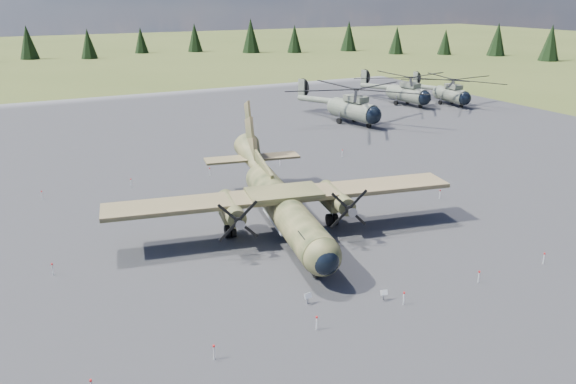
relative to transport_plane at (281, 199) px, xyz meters
name	(u,v)px	position (x,y,z in m)	size (l,w,h in m)	color
ground	(277,231)	(-0.45, -0.25, -2.55)	(500.00, 500.00, 0.00)	#555C28
apron	(231,193)	(-0.45, 9.75, -2.55)	(120.00, 120.00, 0.04)	slate
transport_plane	(281,199)	(0.00, 0.00, 0.00)	(26.93, 24.23, 8.88)	#353E21
helicopter_near	(353,99)	(25.98, 29.85, 1.13)	(23.62, 25.59, 5.19)	slate
helicopter_mid	(408,85)	(41.95, 37.85, 0.90)	(21.18, 23.57, 4.86)	slate
helicopter_far	(452,86)	(48.74, 34.87, 0.61)	(18.60, 21.20, 4.46)	slate
info_placard_left	(308,297)	(-3.57, -11.09, -2.07)	(0.47, 0.23, 0.72)	gray
info_placard_right	(384,294)	(0.77, -12.80, -2.08)	(0.48, 0.28, 0.70)	gray
barrier_fence	(272,226)	(-0.92, -0.32, -2.04)	(33.12, 29.62, 0.85)	silver
treeline	(297,179)	(0.20, -2.38, 2.26)	(306.85, 306.83, 10.97)	black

